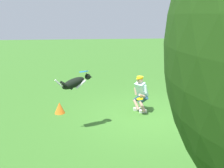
{
  "coord_description": "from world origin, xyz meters",
  "views": [
    {
      "loc": [
        1.93,
        6.9,
        3.2
      ],
      "look_at": [
        1.18,
        -0.02,
        1.21
      ],
      "focal_mm": 36.99,
      "sensor_mm": 36.0,
      "label": 1
    }
  ],
  "objects_px": {
    "frisbee_held": "(140,99)",
    "training_cone": "(60,108)",
    "dog": "(75,83)",
    "person": "(141,93)",
    "frisbee_flying": "(84,72)"
  },
  "relations": [
    {
      "from": "dog",
      "to": "frisbee_flying",
      "type": "distance_m",
      "value": 0.4
    },
    {
      "from": "person",
      "to": "training_cone",
      "type": "height_order",
      "value": "person"
    },
    {
      "from": "dog",
      "to": "frisbee_held",
      "type": "xyz_separation_m",
      "value": [
        -2.07,
        -0.8,
        -0.85
      ]
    },
    {
      "from": "dog",
      "to": "frisbee_held",
      "type": "height_order",
      "value": "dog"
    },
    {
      "from": "person",
      "to": "frisbee_flying",
      "type": "height_order",
      "value": "frisbee_flying"
    },
    {
      "from": "dog",
      "to": "frisbee_flying",
      "type": "relative_size",
      "value": 4.03
    },
    {
      "from": "frisbee_held",
      "to": "training_cone",
      "type": "distance_m",
      "value": 2.8
    },
    {
      "from": "frisbee_flying",
      "to": "training_cone",
      "type": "relative_size",
      "value": 0.65
    },
    {
      "from": "frisbee_flying",
      "to": "frisbee_held",
      "type": "height_order",
      "value": "frisbee_flying"
    },
    {
      "from": "dog",
      "to": "training_cone",
      "type": "bearing_deg",
      "value": 96.67
    },
    {
      "from": "frisbee_held",
      "to": "training_cone",
      "type": "relative_size",
      "value": 0.57
    },
    {
      "from": "person",
      "to": "training_cone",
      "type": "relative_size",
      "value": 3.26
    },
    {
      "from": "dog",
      "to": "person",
      "type": "bearing_deg",
      "value": 8.97
    },
    {
      "from": "dog",
      "to": "frisbee_held",
      "type": "bearing_deg",
      "value": 1.83
    },
    {
      "from": "person",
      "to": "dog",
      "type": "bearing_deg",
      "value": -7.13
    }
  ]
}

